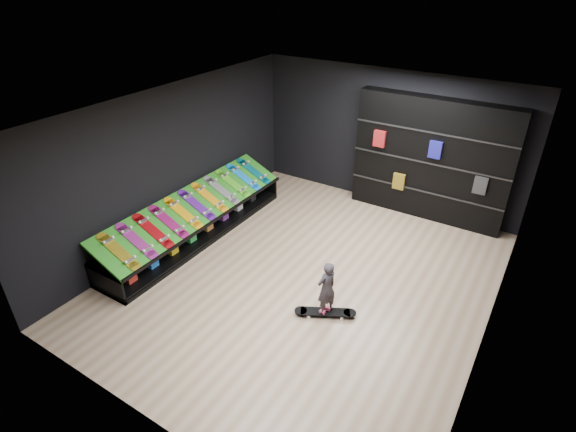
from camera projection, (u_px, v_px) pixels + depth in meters
The scene contains 22 objects.
floor at pixel (306, 276), 8.03m from camera, with size 6.00×7.00×0.01m, color tan.
ceiling at pixel (310, 112), 6.53m from camera, with size 6.00×7.00×0.01m, color white.
wall_back at pixel (387, 139), 9.85m from camera, with size 6.00×0.02×3.00m, color black.
wall_front at pixel (141, 336), 4.71m from camera, with size 6.00×0.02×3.00m, color black.
wall_left at pixel (173, 164), 8.66m from camera, with size 0.02×7.00×3.00m, color black.
wall_right at pixel (505, 260), 5.90m from camera, with size 0.02×7.00×3.00m, color black.
display_rack at pixel (197, 225), 9.08m from camera, with size 0.90×4.50×0.50m, color black, non-canonical shape.
turf_ramp at pixel (197, 206), 8.82m from camera, with size 1.00×4.50×0.04m, color #1A6C11.
back_shelving at pixel (431, 160), 9.33m from camera, with size 3.24×0.38×2.59m, color black.
floor_skateboard at pixel (325, 313), 7.13m from camera, with size 0.98×0.22×0.09m, color black, non-canonical shape.
child at pixel (326, 297), 6.97m from camera, with size 0.21×0.15×0.56m, color black.
display_board_0 at pixel (119, 252), 7.41m from camera, with size 0.98×0.22×0.09m, color yellow, non-canonical shape.
display_board_1 at pixel (137, 241), 7.69m from camera, with size 0.98×0.22×0.09m, color #2626BF, non-canonical shape.
display_board_2 at pixel (153, 231), 7.97m from camera, with size 0.98×0.22×0.09m, color red, non-canonical shape.
display_board_3 at pixel (169, 222), 8.25m from camera, with size 0.98×0.22×0.09m, color #E5198C, non-canonical shape.
display_board_4 at pixel (183, 213), 8.53m from camera, with size 0.98×0.22×0.09m, color yellow, non-canonical shape.
display_board_5 at pixel (197, 205), 8.80m from camera, with size 0.98×0.22×0.09m, color purple, non-canonical shape.
display_board_6 at pixel (210, 197), 9.08m from camera, with size 0.98×0.22×0.09m, color orange, non-canonical shape.
display_board_7 at pixel (222, 190), 9.36m from camera, with size 0.98×0.22×0.09m, color black, non-canonical shape.
display_board_8 at pixel (233, 184), 9.64m from camera, with size 0.98×0.22×0.09m, color green, non-canonical shape.
display_board_9 at pixel (244, 177), 9.92m from camera, with size 0.98×0.22×0.09m, color blue, non-canonical shape.
display_board_10 at pixel (254, 171), 10.20m from camera, with size 0.98×0.22×0.09m, color #0C8C99, non-canonical shape.
Camera 1 is at (3.14, -5.60, 4.95)m, focal length 28.00 mm.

